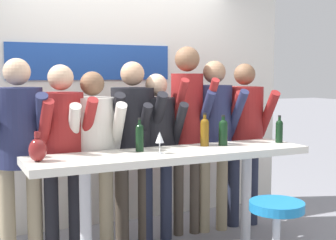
% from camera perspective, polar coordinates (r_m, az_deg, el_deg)
% --- Properties ---
extents(back_wall, '(3.98, 0.12, 2.50)m').
position_cam_1_polar(back_wall, '(4.99, -5.99, 1.89)').
color(back_wall, silver).
rests_on(back_wall, ground_plane).
extents(tasting_table, '(2.38, 0.57, 0.95)m').
position_cam_1_polar(tasting_table, '(3.87, 0.54, -6.00)').
color(tasting_table, silver).
rests_on(tasting_table, ground_plane).
extents(bar_stool, '(0.43, 0.43, 0.62)m').
position_cam_1_polar(bar_stool, '(3.71, 13.06, -12.77)').
color(bar_stool, '#B2B2B7').
rests_on(bar_stool, ground_plane).
extents(person_far_left, '(0.53, 0.62, 1.71)m').
position_cam_1_polar(person_far_left, '(4.03, -17.72, -2.16)').
color(person_far_left, gray).
rests_on(person_far_left, ground_plane).
extents(person_left, '(0.46, 0.54, 1.66)m').
position_cam_1_polar(person_left, '(4.03, -12.76, -2.43)').
color(person_left, black).
rests_on(person_left, ground_plane).
extents(person_center_left, '(0.50, 0.58, 1.60)m').
position_cam_1_polar(person_center_left, '(4.11, -9.09, -2.81)').
color(person_center_left, gray).
rests_on(person_center_left, ground_plane).
extents(person_center, '(0.52, 0.60, 1.69)m').
position_cam_1_polar(person_center, '(4.31, -4.27, -1.57)').
color(person_center, '#473D33').
rests_on(person_center, ground_plane).
extents(person_center_right, '(0.45, 0.54, 1.58)m').
position_cam_1_polar(person_center_right, '(4.37, -1.38, -2.30)').
color(person_center_right, '#23283D').
rests_on(person_center_right, ground_plane).
extents(person_right, '(0.41, 0.56, 1.84)m').
position_cam_1_polar(person_right, '(4.51, 2.37, 0.42)').
color(person_right, '#473D33').
rests_on(person_right, ground_plane).
extents(person_far_right, '(0.46, 0.57, 1.71)m').
position_cam_1_polar(person_far_right, '(4.64, 5.66, -0.80)').
color(person_far_right, gray).
rests_on(person_far_right, ground_plane).
extents(person_rightmost, '(0.52, 0.60, 1.68)m').
position_cam_1_polar(person_rightmost, '(4.86, 9.27, -0.83)').
color(person_rightmost, '#23283D').
rests_on(person_rightmost, ground_plane).
extents(wine_bottle_0, '(0.08, 0.08, 0.27)m').
position_cam_1_polar(wine_bottle_0, '(4.17, 6.73, -1.35)').
color(wine_bottle_0, black).
rests_on(wine_bottle_0, tasting_table).
extents(wine_bottle_1, '(0.08, 0.08, 0.29)m').
position_cam_1_polar(wine_bottle_1, '(4.11, 4.49, -1.31)').
color(wine_bottle_1, brown).
rests_on(wine_bottle_1, tasting_table).
extents(wine_bottle_2, '(0.07, 0.07, 0.28)m').
position_cam_1_polar(wine_bottle_2, '(3.83, -3.48, -1.96)').
color(wine_bottle_2, black).
rests_on(wine_bottle_2, tasting_table).
extents(wine_bottle_3, '(0.07, 0.07, 0.25)m').
position_cam_1_polar(wine_bottle_3, '(4.42, 13.41, -1.19)').
color(wine_bottle_3, black).
rests_on(wine_bottle_3, tasting_table).
extents(wine_glass_0, '(0.07, 0.07, 0.18)m').
position_cam_1_polar(wine_glass_0, '(3.71, -1.02, -2.21)').
color(wine_glass_0, silver).
rests_on(wine_glass_0, tasting_table).
extents(decorative_vase, '(0.13, 0.13, 0.22)m').
position_cam_1_polar(decorative_vase, '(3.51, -15.60, -3.48)').
color(decorative_vase, maroon).
rests_on(decorative_vase, tasting_table).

